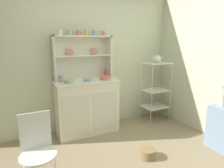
% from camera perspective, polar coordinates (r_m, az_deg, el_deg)
% --- Properties ---
extents(wall_back, '(3.84, 0.05, 2.50)m').
position_cam_1_polar(wall_back, '(3.43, -6.77, 7.51)').
color(wall_back, beige).
rests_on(wall_back, ground).
extents(hutch_cabinet, '(1.05, 0.45, 0.92)m').
position_cam_1_polar(hutch_cabinet, '(3.30, -7.41, -6.55)').
color(hutch_cabinet, silver).
rests_on(hutch_cabinet, ground).
extents(hutch_shelf_unit, '(0.98, 0.18, 0.73)m').
position_cam_1_polar(hutch_shelf_unit, '(3.29, -8.79, 8.79)').
color(hutch_shelf_unit, silver).
rests_on(hutch_shelf_unit, hutch_cabinet).
extents(bakers_rack, '(0.48, 0.37, 1.15)m').
position_cam_1_polar(bakers_rack, '(3.85, 12.90, -0.61)').
color(bakers_rack, silver).
rests_on(bakers_rack, ground).
extents(wire_chair, '(0.36, 0.36, 0.85)m').
position_cam_1_polar(wire_chair, '(2.15, -21.42, -16.90)').
color(wire_chair, white).
rests_on(wire_chair, ground).
extents(floor_basket, '(0.22, 0.22, 0.13)m').
position_cam_1_polar(floor_basket, '(2.80, 10.53, -19.58)').
color(floor_basket, '#93754C').
rests_on(floor_basket, ground).
extents(cup_cream_0, '(0.09, 0.07, 0.09)m').
position_cam_1_polar(cup_cream_0, '(3.15, -15.33, 14.69)').
color(cup_cream_0, silver).
rests_on(cup_cream_0, hutch_shelf_unit).
extents(cup_sage_1, '(0.10, 0.08, 0.08)m').
position_cam_1_polar(cup_sage_1, '(3.19, -12.54, 14.71)').
color(cup_sage_1, '#9EB78E').
rests_on(cup_sage_1, hutch_shelf_unit).
extents(cup_terracotta_2, '(0.08, 0.06, 0.08)m').
position_cam_1_polar(cup_terracotta_2, '(3.22, -10.10, 14.79)').
color(cup_terracotta_2, '#C67556').
rests_on(cup_terracotta_2, hutch_shelf_unit).
extents(cup_gold_3, '(0.08, 0.07, 0.09)m').
position_cam_1_polar(cup_gold_3, '(3.27, -7.56, 14.95)').
color(cup_gold_3, '#DBB760').
rests_on(cup_gold_3, hutch_shelf_unit).
extents(cup_sky_4, '(0.08, 0.07, 0.09)m').
position_cam_1_polar(cup_sky_4, '(3.32, -5.12, 14.98)').
color(cup_sky_4, '#8EB2D1').
rests_on(cup_sky_4, hutch_shelf_unit).
extents(cup_rose_5, '(0.08, 0.07, 0.08)m').
position_cam_1_polar(cup_rose_5, '(3.38, -2.56, 14.84)').
color(cup_rose_5, '#D17A84').
rests_on(cup_rose_5, hutch_shelf_unit).
extents(bowl_mixing_large, '(0.15, 0.15, 0.06)m').
position_cam_1_polar(bowl_mixing_large, '(3.03, -12.71, 0.82)').
color(bowl_mixing_large, '#9EB78E').
rests_on(bowl_mixing_large, hutch_cabinet).
extents(bowl_floral_medium, '(0.15, 0.15, 0.05)m').
position_cam_1_polar(bowl_floral_medium, '(3.11, -7.21, 1.24)').
color(bowl_floral_medium, '#8EB2D1').
rests_on(bowl_floral_medium, hutch_cabinet).
extents(bowl_cream_small, '(0.18, 0.18, 0.06)m').
position_cam_1_polar(bowl_cream_small, '(3.22, -2.05, 1.88)').
color(bowl_cream_small, '#C67556').
rests_on(bowl_cream_small, hutch_cabinet).
extents(jam_bottle, '(0.06, 0.06, 0.19)m').
position_cam_1_polar(jam_bottle, '(3.39, -1.91, 3.14)').
color(jam_bottle, '#B74C47').
rests_on(jam_bottle, hutch_cabinet).
extents(utensil_jar, '(0.08, 0.08, 0.23)m').
position_cam_1_polar(utensil_jar, '(3.15, -14.84, 1.70)').
color(utensil_jar, '#B2B7C6').
rests_on(utensil_jar, hutch_cabinet).
extents(porcelain_teapot, '(0.23, 0.14, 0.16)m').
position_cam_1_polar(porcelain_teapot, '(3.76, 13.27, 7.28)').
color(porcelain_teapot, white).
rests_on(porcelain_teapot, bakers_rack).
extents(flower_vase, '(0.10, 0.10, 0.33)m').
position_cam_1_polar(flower_vase, '(3.17, 30.07, -3.77)').
color(flower_vase, silver).
rests_on(flower_vase, side_shelf_blue).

